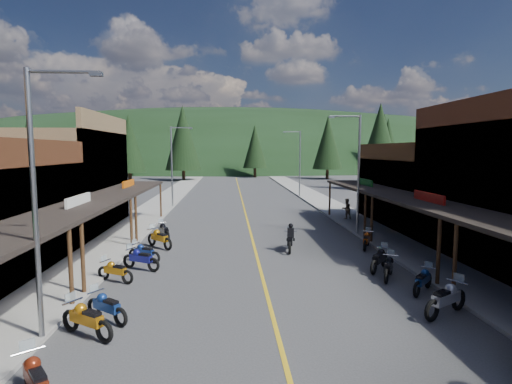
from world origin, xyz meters
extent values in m
plane|color=#38383A|center=(0.00, 0.00, 0.00)|extent=(220.00, 220.00, 0.00)
cube|color=gold|center=(0.00, 20.00, 0.01)|extent=(0.15, 90.00, 0.01)
cube|color=gray|center=(-8.70, 20.00, 0.07)|extent=(3.40, 94.00, 0.15)
cube|color=gray|center=(8.70, 20.00, 0.07)|extent=(3.40, 94.00, 0.15)
cylinder|color=#472D19|center=(-7.20, -3.40, 1.50)|extent=(0.16, 0.16, 3.00)
cube|color=#3F2111|center=(-10.15, 1.70, 3.10)|extent=(0.30, 9.00, 6.20)
cube|color=black|center=(-8.70, 1.70, 3.00)|extent=(3.20, 9.00, 0.18)
cylinder|color=#472D19|center=(-7.20, -2.20, 1.50)|extent=(0.16, 0.16, 3.00)
cylinder|color=#472D19|center=(-7.20, 5.60, 1.50)|extent=(0.16, 0.16, 3.00)
cube|color=silver|center=(-8.70, 1.70, 3.20)|extent=(0.12, 3.00, 0.70)
cube|color=brown|center=(-14.00, 11.30, 3.50)|extent=(8.00, 10.20, 7.00)
cube|color=brown|center=(-10.15, 11.30, 4.10)|extent=(0.30, 10.20, 8.20)
cube|color=black|center=(-8.70, 11.30, 3.00)|extent=(3.20, 10.20, 0.18)
cylinder|color=#472D19|center=(-7.20, 6.80, 1.50)|extent=(0.16, 0.16, 3.00)
cylinder|color=#472D19|center=(-7.20, 15.80, 1.50)|extent=(0.16, 0.16, 3.00)
cube|color=#CC590C|center=(-8.70, 11.30, 3.20)|extent=(0.12, 3.00, 0.70)
cylinder|color=#472D19|center=(7.20, -3.40, 1.50)|extent=(0.16, 0.16, 3.00)
cube|color=#562B19|center=(10.15, 1.70, 4.10)|extent=(0.30, 9.00, 8.20)
cube|color=black|center=(8.70, 1.70, 3.00)|extent=(3.20, 9.00, 0.18)
cylinder|color=#472D19|center=(7.20, -2.20, 1.50)|extent=(0.16, 0.16, 3.00)
cylinder|color=#472D19|center=(7.20, 5.60, 1.50)|extent=(0.16, 0.16, 3.00)
cube|color=#B2140F|center=(8.70, 1.70, 3.20)|extent=(0.12, 3.00, 0.70)
cube|color=#4C2D16|center=(14.00, 11.30, 2.50)|extent=(8.00, 10.20, 5.00)
cube|color=#4C2D16|center=(10.15, 11.30, 3.10)|extent=(0.30, 10.20, 6.20)
cube|color=black|center=(8.70, 11.30, 3.00)|extent=(3.20, 10.20, 0.18)
cylinder|color=#472D19|center=(7.20, 6.80, 1.50)|extent=(0.16, 0.16, 3.00)
cylinder|color=#472D19|center=(7.20, 15.80, 1.50)|extent=(0.16, 0.16, 3.00)
cube|color=#14591E|center=(8.70, 11.30, 3.20)|extent=(0.12, 3.00, 0.70)
cylinder|color=gray|center=(-7.10, -6.00, 4.00)|extent=(0.16, 0.16, 8.00)
cylinder|color=gray|center=(-6.10, -6.00, 7.90)|extent=(2.00, 0.10, 0.10)
cube|color=gray|center=(-5.20, -6.00, 7.85)|extent=(0.35, 0.18, 0.12)
cylinder|color=gray|center=(-7.10, 22.00, 4.00)|extent=(0.16, 0.16, 8.00)
cylinder|color=gray|center=(-6.10, 22.00, 7.90)|extent=(2.00, 0.10, 0.10)
cube|color=gray|center=(-5.20, 22.00, 7.85)|extent=(0.35, 0.18, 0.12)
cylinder|color=gray|center=(7.10, 8.00, 4.00)|extent=(0.16, 0.16, 8.00)
cylinder|color=gray|center=(6.10, 8.00, 7.90)|extent=(2.00, 0.10, 0.10)
cube|color=gray|center=(5.20, 8.00, 7.85)|extent=(0.35, 0.18, 0.12)
cylinder|color=gray|center=(7.10, 30.00, 4.00)|extent=(0.16, 0.16, 8.00)
cylinder|color=gray|center=(6.10, 30.00, 7.90)|extent=(2.00, 0.10, 0.10)
cube|color=gray|center=(5.20, 30.00, 7.85)|extent=(0.35, 0.18, 0.12)
ellipsoid|color=black|center=(0.00, 135.00, 0.00)|extent=(310.00, 140.00, 60.00)
cylinder|color=black|center=(-40.00, 62.00, 1.00)|extent=(0.60, 0.60, 2.00)
cone|color=black|center=(-40.00, 62.00, 6.50)|extent=(5.04, 5.04, 9.00)
cylinder|color=black|center=(-24.00, 70.00, 1.00)|extent=(0.60, 0.60, 2.00)
cone|color=black|center=(-24.00, 70.00, 7.25)|extent=(5.88, 5.88, 10.50)
cylinder|color=black|center=(-10.00, 58.00, 1.00)|extent=(0.60, 0.60, 2.00)
cone|color=black|center=(-10.00, 58.00, 8.00)|extent=(6.72, 6.72, 12.00)
cylinder|color=black|center=(4.00, 66.00, 1.00)|extent=(0.60, 0.60, 2.00)
cone|color=black|center=(4.00, 66.00, 6.50)|extent=(5.04, 5.04, 9.00)
cylinder|color=black|center=(18.00, 60.00, 1.00)|extent=(0.60, 0.60, 2.00)
cone|color=black|center=(18.00, 60.00, 7.25)|extent=(5.88, 5.88, 10.50)
cylinder|color=black|center=(34.00, 72.00, 1.00)|extent=(0.60, 0.60, 2.00)
cone|color=black|center=(34.00, 72.00, 8.00)|extent=(6.72, 6.72, 12.00)
cylinder|color=black|center=(46.00, 64.00, 1.00)|extent=(0.60, 0.60, 2.00)
cone|color=black|center=(46.00, 64.00, 6.50)|extent=(5.04, 5.04, 9.00)
cylinder|color=black|center=(-32.00, 76.00, 1.00)|extent=(0.60, 0.60, 2.00)
cone|color=black|center=(-32.00, 76.00, 7.25)|extent=(5.88, 5.88, 10.50)
cylinder|color=black|center=(-22.00, 40.00, 1.00)|extent=(0.60, 0.60, 2.00)
cone|color=black|center=(-22.00, 40.00, 6.00)|extent=(4.48, 4.48, 8.00)
cylinder|color=black|center=(24.00, 45.00, 1.00)|extent=(0.60, 0.60, 2.00)
cone|color=black|center=(24.00, 45.00, 6.40)|extent=(4.93, 4.93, 8.80)
cylinder|color=black|center=(-18.00, 50.00, 1.00)|extent=(0.60, 0.60, 2.00)
cone|color=black|center=(-18.00, 50.00, 6.80)|extent=(5.38, 5.38, 9.60)
cylinder|color=black|center=(20.00, 38.00, 1.00)|extent=(0.60, 0.60, 2.00)
cone|color=black|center=(20.00, 38.00, 7.20)|extent=(5.82, 5.82, 10.40)
imported|color=brown|center=(8.04, 13.63, 0.98)|extent=(0.91, 0.70, 1.66)
camera|label=1|loc=(-1.47, -17.84, 5.71)|focal=28.00mm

